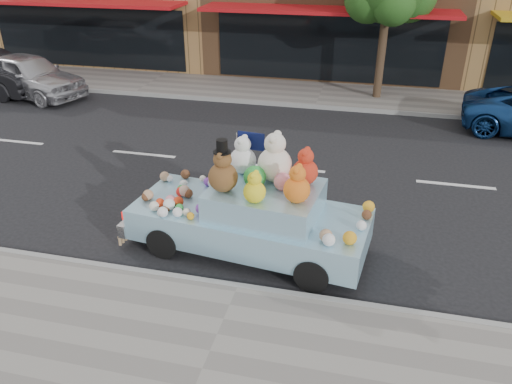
# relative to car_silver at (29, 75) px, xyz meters

# --- Properties ---
(ground) EXTENTS (120.00, 120.00, 0.00)m
(ground) POSITION_rel_car_silver_xyz_m (10.23, -4.06, -0.76)
(ground) COLOR black
(ground) RESTS_ON ground
(near_sidewalk) EXTENTS (60.00, 3.00, 0.12)m
(near_sidewalk) POSITION_rel_car_silver_xyz_m (10.23, -10.56, -0.70)
(near_sidewalk) COLOR gray
(near_sidewalk) RESTS_ON ground
(far_sidewalk) EXTENTS (60.00, 3.00, 0.12)m
(far_sidewalk) POSITION_rel_car_silver_xyz_m (10.23, 2.44, -0.70)
(far_sidewalk) COLOR gray
(far_sidewalk) RESTS_ON ground
(near_kerb) EXTENTS (60.00, 0.12, 0.13)m
(near_kerb) POSITION_rel_car_silver_xyz_m (10.23, -9.06, -0.70)
(near_kerb) COLOR gray
(near_kerb) RESTS_ON ground
(far_kerb) EXTENTS (60.00, 0.12, 0.13)m
(far_kerb) POSITION_rel_car_silver_xyz_m (10.23, 0.94, -0.70)
(far_kerb) COLOR gray
(far_kerb) RESTS_ON ground
(car_silver) EXTENTS (4.80, 2.99, 1.53)m
(car_silver) POSITION_rel_car_silver_xyz_m (0.00, 0.00, 0.00)
(car_silver) COLOR #B6B6BB
(car_silver) RESTS_ON ground
(art_car) EXTENTS (4.66, 2.26, 2.30)m
(art_car) POSITION_rel_car_silver_xyz_m (10.16, -7.78, 0.05)
(art_car) COLOR black
(art_car) RESTS_ON ground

